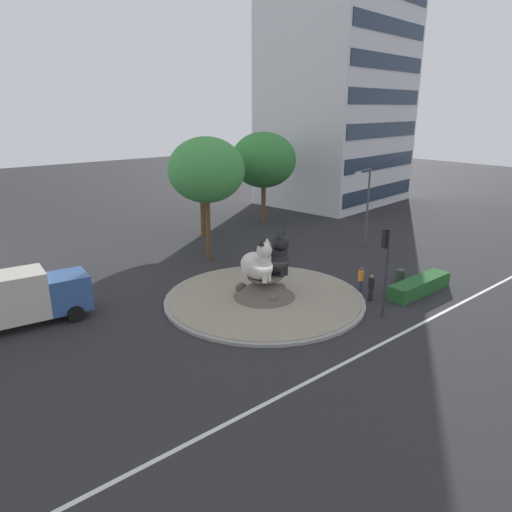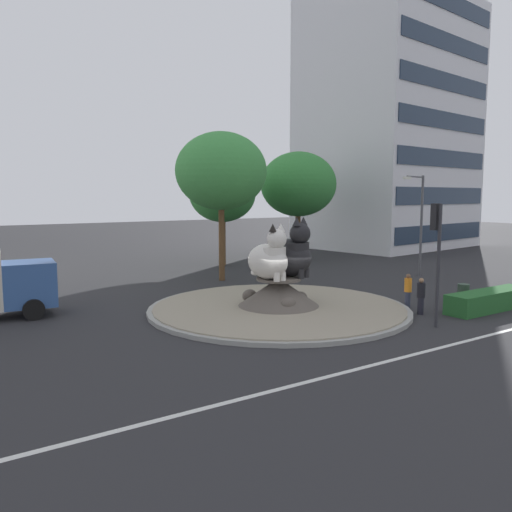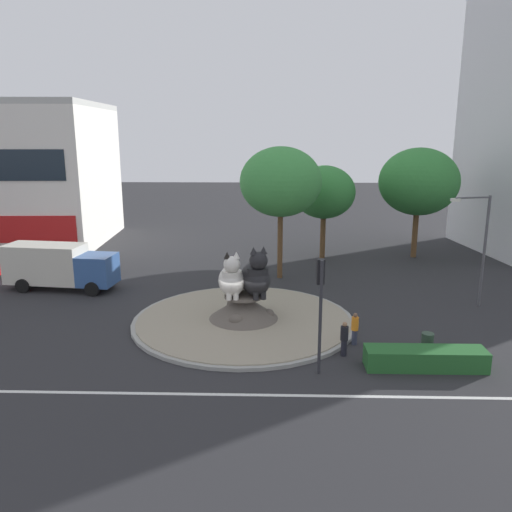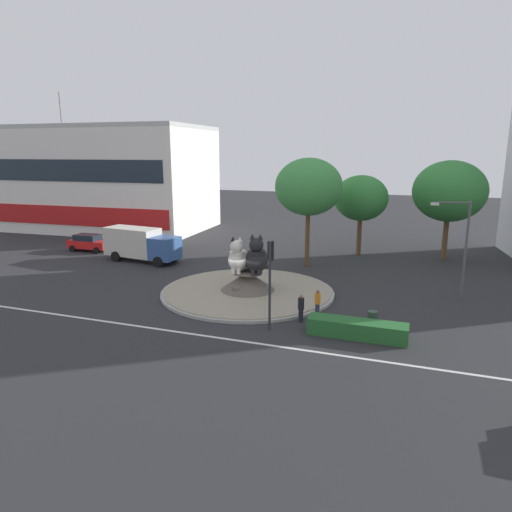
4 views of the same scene
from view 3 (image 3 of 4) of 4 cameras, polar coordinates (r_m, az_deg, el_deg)
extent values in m
plane|color=#28282B|center=(27.67, -1.39, -7.40)|extent=(160.00, 160.00, 0.00)
cube|color=silver|center=(20.57, -2.56, -15.22)|extent=(112.00, 0.20, 0.01)
cylinder|color=gray|center=(27.64, -1.40, -7.23)|extent=(11.88, 11.88, 0.18)
cylinder|color=gray|center=(27.60, -1.40, -7.00)|extent=(11.40, 11.40, 0.06)
cone|color=#564F47|center=(27.37, -1.40, -5.68)|extent=(3.70, 3.70, 1.29)
cylinder|color=#564F47|center=(27.18, -1.41, -4.52)|extent=(2.03, 2.03, 0.12)
ellipsoid|color=#564F47|center=(27.52, 1.38, -6.44)|extent=(0.62, 0.63, 0.50)
ellipsoid|color=#564F47|center=(28.88, -2.54, -5.37)|extent=(0.75, 0.56, 0.60)
ellipsoid|color=#564F47|center=(26.42, -2.25, -7.19)|extent=(0.77, 0.55, 0.61)
ellipsoid|color=silver|center=(26.96, -2.76, -2.79)|extent=(1.64, 2.33, 1.58)
cylinder|color=silver|center=(26.49, -2.71, -2.69)|extent=(1.15, 1.15, 0.99)
sphere|color=silver|center=(26.11, -2.72, -0.97)|extent=(0.87, 0.87, 0.87)
torus|color=silver|center=(28.01, -2.11, -3.50)|extent=(1.10, 1.10, 0.20)
cone|color=silver|center=(26.00, -2.20, 0.12)|extent=(0.40, 0.40, 0.36)
cone|color=black|center=(25.98, -3.25, 0.10)|extent=(0.40, 0.40, 0.36)
cylinder|color=silver|center=(26.39, -2.26, -4.50)|extent=(0.28, 0.28, 0.39)
cylinder|color=silver|center=(26.37, -3.05, -4.52)|extent=(0.28, 0.28, 0.39)
ellipsoid|color=black|center=(27.00, -0.08, -2.57)|extent=(2.13, 2.72, 1.74)
cylinder|color=black|center=(26.51, 0.18, -2.44)|extent=(1.40, 1.40, 1.09)
sphere|color=black|center=(26.10, 0.28, -0.54)|extent=(0.96, 0.96, 0.96)
torus|color=black|center=(28.20, 0.18, -3.34)|extent=(1.22, 1.22, 0.22)
cone|color=black|center=(26.04, 0.84, 0.68)|extent=(0.49, 0.49, 0.39)
cone|color=black|center=(25.90, -0.27, 0.61)|extent=(0.49, 0.49, 0.39)
cylinder|color=black|center=(26.44, 0.82, -4.40)|extent=(0.30, 0.30, 0.43)
cylinder|color=black|center=(26.34, -0.01, -4.47)|extent=(0.30, 0.30, 0.43)
cylinder|color=#2D2D33|center=(21.34, 7.20, -6.94)|extent=(0.14, 0.14, 4.93)
cube|color=black|center=(20.95, 7.22, -1.75)|extent=(0.35, 0.28, 1.05)
sphere|color=#360606|center=(20.94, 7.19, -0.86)|extent=(0.18, 0.18, 0.18)
sphere|color=orange|center=(21.02, 7.17, -1.69)|extent=(0.18, 0.18, 0.18)
sphere|color=black|center=(21.11, 7.14, -2.51)|extent=(0.18, 0.18, 0.18)
cube|color=#235B28|center=(23.56, 18.40, -10.83)|extent=(5.15, 1.20, 0.90)
cylinder|color=brown|center=(35.45, 2.70, 1.08)|extent=(0.36, 0.36, 4.49)
ellipsoid|color=#3D8E42|center=(34.76, 2.78, 8.28)|extent=(5.55, 5.55, 4.72)
cylinder|color=brown|center=(41.67, 7.47, 2.08)|extent=(0.43, 0.43, 3.38)
ellipsoid|color=#337F38|center=(41.11, 7.62, 7.10)|extent=(4.94, 4.94, 4.20)
cylinder|color=brown|center=(43.49, 17.32, 2.24)|extent=(0.45, 0.45, 3.65)
ellipsoid|color=#337F38|center=(42.90, 17.73, 7.92)|extent=(6.27, 6.27, 5.33)
cylinder|color=#4C4C51|center=(32.17, 24.16, 0.43)|extent=(0.16, 0.16, 6.50)
cylinder|color=#4C4C51|center=(31.06, 23.09, 6.02)|extent=(2.11, 0.57, 0.10)
cube|color=silver|center=(30.48, 21.40, 5.86)|extent=(0.50, 0.24, 0.16)
cylinder|color=#33384C|center=(25.22, 10.94, -8.90)|extent=(0.26, 0.26, 0.74)
cylinder|color=orange|center=(24.97, 11.01, -7.43)|extent=(0.34, 0.34, 0.64)
sphere|color=brown|center=(24.82, 11.05, -6.51)|extent=(0.21, 0.21, 0.21)
cylinder|color=black|center=(23.94, 9.79, -10.09)|extent=(0.27, 0.27, 0.76)
cylinder|color=black|center=(23.67, 9.86, -8.52)|extent=(0.36, 0.36, 0.66)
sphere|color=#936B4C|center=(23.51, 9.90, -7.53)|extent=(0.22, 0.22, 0.22)
cube|color=#335693|center=(34.13, -17.29, -1.46)|extent=(2.37, 2.41, 1.93)
cube|color=beige|center=(35.73, -22.46, -0.76)|extent=(5.19, 2.75, 2.49)
cylinder|color=black|center=(35.29, -16.32, -2.53)|extent=(0.93, 0.41, 0.90)
cylinder|color=black|center=(33.42, -17.86, -3.54)|extent=(0.93, 0.41, 0.90)
cylinder|color=black|center=(37.47, -22.85, -2.13)|extent=(0.93, 0.41, 0.90)
cylinder|color=black|center=(35.72, -24.62, -3.05)|extent=(0.93, 0.41, 0.90)
cylinder|color=#2D4233|center=(25.28, 18.60, -9.14)|extent=(0.56, 0.56, 0.90)
camera|label=1|loc=(19.66, -71.36, 7.70)|focal=33.15mm
camera|label=2|loc=(17.37, -60.99, -9.16)|focal=36.38mm
camera|label=4|loc=(9.56, 105.51, -6.09)|focal=32.04mm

